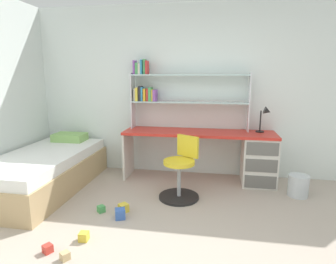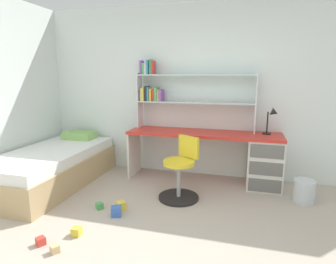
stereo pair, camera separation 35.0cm
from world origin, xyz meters
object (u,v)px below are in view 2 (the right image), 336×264
swivel_chair (180,174)px  toy_block_yellow_0 (121,206)px  bed_platform (52,167)px  waste_bin (304,191)px  toy_block_green_3 (100,206)px  desk (245,156)px  toy_block_blue_2 (116,211)px  toy_block_natural_1 (55,249)px  bookshelf_hutch (177,90)px  desk_lamp (273,117)px  toy_block_red_4 (41,241)px  toy_block_yellow_5 (77,231)px

swivel_chair → toy_block_yellow_0: bearing=-139.6°
bed_platform → waste_bin: (3.44, 0.34, -0.12)m
bed_platform → toy_block_green_3: 1.20m
desk → toy_block_yellow_0: 1.87m
swivel_chair → toy_block_green_3: size_ratio=10.54×
toy_block_yellow_0 → toy_block_blue_2: size_ratio=0.90×
bed_platform → toy_block_green_3: (1.06, -0.53, -0.22)m
swivel_chair → waste_bin: swivel_chair is taller
toy_block_natural_1 → bookshelf_hutch: bearing=76.2°
bookshelf_hutch → desk_lamp: size_ratio=4.66×
swivel_chair → waste_bin: 1.56m
bookshelf_hutch → waste_bin: bearing=-16.9°
waste_bin → toy_block_yellow_0: bearing=-159.0°
bed_platform → toy_block_red_4: size_ratio=27.13×
toy_block_green_3 → desk_lamp: bearing=33.6°
desk → toy_block_blue_2: bearing=-135.6°
toy_block_yellow_5 → desk: bearing=49.0°
swivel_chair → toy_block_blue_2: (-0.59, -0.67, -0.26)m
bed_platform → toy_block_yellow_0: size_ratio=20.64×
bookshelf_hutch → toy_block_yellow_5: bookshelf_hutch is taller
swivel_chair → bed_platform: swivel_chair is taller
bed_platform → toy_block_yellow_0: (1.31, -0.48, -0.21)m
toy_block_natural_1 → toy_block_red_4: size_ratio=0.95×
waste_bin → toy_block_green_3: (-2.38, -0.86, -0.10)m
bookshelf_hutch → toy_block_green_3: 2.02m
bed_platform → toy_block_yellow_5: bearing=-44.4°
desk_lamp → toy_block_blue_2: size_ratio=3.50×
bed_platform → toy_block_red_4: bearing=-56.3°
toy_block_natural_1 → toy_block_red_4: bearing=162.2°
toy_block_red_4 → toy_block_yellow_5: size_ratio=0.88×
toy_block_yellow_0 → bed_platform: bearing=159.9°
desk_lamp → bookshelf_hutch: bearing=176.4°
waste_bin → toy_block_green_3: waste_bin is taller
desk_lamp → bed_platform: desk_lamp is taller
desk → toy_block_blue_2: (-1.38, -1.35, -0.38)m
waste_bin → bed_platform: bearing=-174.4°
bed_platform → toy_block_green_3: bed_platform is taller
waste_bin → toy_block_yellow_0: (-2.13, -0.82, -0.09)m
waste_bin → toy_block_natural_1: waste_bin is taller
desk → toy_block_green_3: bearing=-142.9°
bed_platform → desk_lamp: bearing=14.6°
toy_block_natural_1 → toy_block_yellow_5: 0.30m
waste_bin → toy_block_red_4: waste_bin is taller
waste_bin → toy_block_natural_1: (-2.34, -1.73, -0.11)m
toy_block_green_3 → toy_block_yellow_5: toy_block_yellow_5 is taller
waste_bin → swivel_chair: bearing=-168.8°
toy_block_natural_1 → toy_block_green_3: 0.87m
swivel_chair → toy_block_green_3: bearing=-146.8°
swivel_chair → toy_block_green_3: 1.06m
swivel_chair → toy_block_red_4: (-1.02, -1.36, -0.28)m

